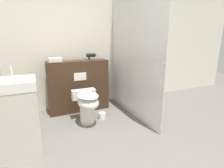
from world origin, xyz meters
TOP-DOWN VIEW (x-y plane):
  - wall_back at (0.00, 2.26)m, footprint 8.00×0.06m
  - partition_panel at (-0.23, 1.98)m, footprint 1.10×0.33m
  - shower_glass at (0.60, 1.40)m, footprint 0.04×1.66m
  - toilet at (-0.24, 1.37)m, footprint 0.40×0.55m
  - sink_vanity at (-1.20, 0.96)m, footprint 0.49×0.47m
  - hair_drier at (0.05, 2.03)m, footprint 0.20×0.07m
  - folded_towel at (-0.62, 1.96)m, footprint 0.22×0.14m
  - spare_toilet_roll at (0.03, 1.42)m, footprint 0.12×0.12m

SIDE VIEW (x-z plane):
  - spare_toilet_roll at x=0.03m, z-range 0.00..0.11m
  - toilet at x=-0.24m, z-range 0.07..0.58m
  - sink_vanity at x=-1.20m, z-range -0.07..0.97m
  - partition_panel at x=-0.23m, z-range 0.00..0.95m
  - folded_towel at x=-0.62m, z-range 0.95..1.03m
  - hair_drier at x=0.05m, z-range 0.98..1.10m
  - shower_glass at x=0.60m, z-range 0.00..2.12m
  - wall_back at x=0.00m, z-range 0.00..2.50m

